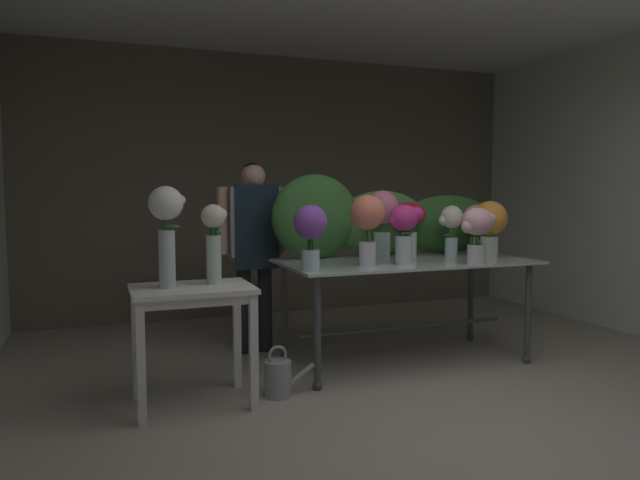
% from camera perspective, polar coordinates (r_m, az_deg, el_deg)
% --- Properties ---
extents(ground_plane, '(8.42, 8.42, 0.00)m').
position_cam_1_polar(ground_plane, '(5.01, 3.03, -10.96)').
color(ground_plane, '#9E9384').
extents(wall_back, '(5.63, 0.12, 2.81)m').
position_cam_1_polar(wall_back, '(6.62, -3.64, 5.20)').
color(wall_back, '#706656').
rests_on(wall_back, ground).
extents(wall_right, '(0.12, 3.95, 2.81)m').
position_cam_1_polar(wall_right, '(6.49, 26.54, 4.70)').
color(wall_right, silver).
rests_on(wall_right, ground).
extents(display_table_glass, '(1.97, 0.95, 0.82)m').
position_cam_1_polar(display_table_glass, '(4.71, 8.25, -3.34)').
color(display_table_glass, silver).
rests_on(display_table_glass, ground).
extents(side_table_white, '(0.75, 0.54, 0.76)m').
position_cam_1_polar(side_table_white, '(3.83, -12.20, -6.01)').
color(side_table_white, white).
rests_on(side_table_white, ground).
extents(florist, '(0.61, 0.24, 1.59)m').
position_cam_1_polar(florist, '(4.95, -6.38, 0.36)').
color(florist, '#232328').
rests_on(florist, ground).
extents(foliage_backdrop, '(2.07, 0.28, 0.68)m').
position_cam_1_polar(foliage_backdrop, '(4.96, 5.65, 1.83)').
color(foliage_backdrop, '#387033').
rests_on(foliage_backdrop, display_table_glass).
extents(vase_peach_tulips, '(0.29, 0.24, 0.42)m').
position_cam_1_polar(vase_peach_tulips, '(5.23, 14.91, 1.69)').
color(vase_peach_tulips, silver).
rests_on(vase_peach_tulips, display_table_glass).
extents(vase_blush_freesia, '(0.28, 0.24, 0.42)m').
position_cam_1_polar(vase_blush_freesia, '(4.56, 14.93, 1.01)').
color(vase_blush_freesia, silver).
rests_on(vase_blush_freesia, display_table_glass).
extents(vase_sunset_dahlias, '(0.29, 0.28, 0.46)m').
position_cam_1_polar(vase_sunset_dahlias, '(4.98, 16.05, 1.54)').
color(vase_sunset_dahlias, silver).
rests_on(vase_sunset_dahlias, display_table_glass).
extents(vase_ivory_roses, '(0.20, 0.18, 0.42)m').
position_cam_1_polar(vase_ivory_roses, '(4.98, 12.54, 1.39)').
color(vase_ivory_roses, silver).
rests_on(vase_ivory_roses, display_table_glass).
extents(vase_violet_ranunculus, '(0.23, 0.23, 0.45)m').
position_cam_1_polar(vase_violet_ranunculus, '(4.04, -0.94, 0.94)').
color(vase_violet_ranunculus, silver).
rests_on(vase_violet_ranunculus, display_table_glass).
extents(vase_coral_lilies, '(0.27, 0.25, 0.52)m').
position_cam_1_polar(vase_coral_lilies, '(4.29, 4.65, 1.87)').
color(vase_coral_lilies, silver).
rests_on(vase_coral_lilies, display_table_glass).
extents(vase_crimson_anemones, '(0.27, 0.27, 0.45)m').
position_cam_1_polar(vase_crimson_anemones, '(4.90, 8.55, 1.72)').
color(vase_crimson_anemones, silver).
rests_on(vase_crimson_anemones, display_table_glass).
extents(vase_magenta_snapdragons, '(0.27, 0.21, 0.44)m').
position_cam_1_polar(vase_magenta_snapdragons, '(4.43, 8.15, 1.16)').
color(vase_magenta_snapdragons, silver).
rests_on(vase_magenta_snapdragons, display_table_glass).
extents(vase_rosy_carnations, '(0.26, 0.26, 0.55)m').
position_cam_1_polar(vase_rosy_carnations, '(4.71, 6.01, 2.31)').
color(vase_rosy_carnations, silver).
rests_on(vase_rosy_carnations, display_table_glass).
extents(vase_white_roses_tall, '(0.22, 0.21, 0.63)m').
position_cam_1_polar(vase_white_roses_tall, '(3.74, -14.57, 1.44)').
color(vase_white_roses_tall, silver).
rests_on(vase_white_roses_tall, side_table_white).
extents(vase_cream_lisianthus_tall, '(0.17, 0.16, 0.51)m').
position_cam_1_polar(vase_cream_lisianthus_tall, '(3.85, -10.19, 0.03)').
color(vase_cream_lisianthus_tall, silver).
rests_on(vase_cream_lisianthus_tall, side_table_white).
extents(watering_can, '(0.35, 0.18, 0.34)m').
position_cam_1_polar(watering_can, '(4.03, -4.02, -13.08)').
color(watering_can, '#999EA3').
rests_on(watering_can, ground).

